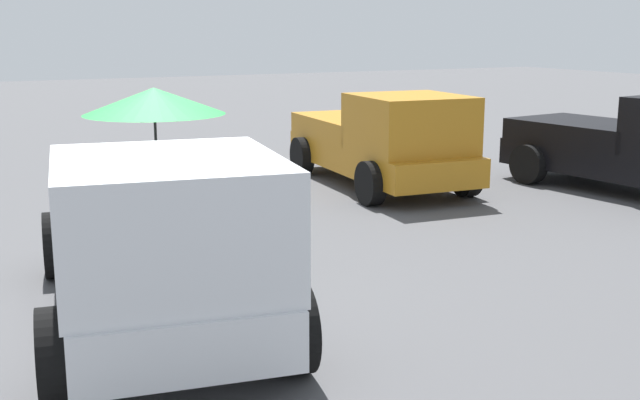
% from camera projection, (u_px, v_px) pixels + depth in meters
% --- Properties ---
extents(ground_plane, '(80.00, 80.00, 0.00)m').
position_uv_depth(ground_plane, '(157.00, 316.00, 8.38)').
color(ground_plane, '#4C4C4F').
extents(pickup_truck_main, '(5.28, 2.90, 2.34)m').
position_uv_depth(pickup_truck_main, '(159.00, 235.00, 7.75)').
color(pickup_truck_main, black).
rests_on(pickup_truck_main, ground).
extents(pickup_truck_far, '(4.93, 2.47, 1.80)m').
position_uv_depth(pickup_truck_far, '(384.00, 141.00, 15.04)').
color(pickup_truck_far, black).
rests_on(pickup_truck_far, ground).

